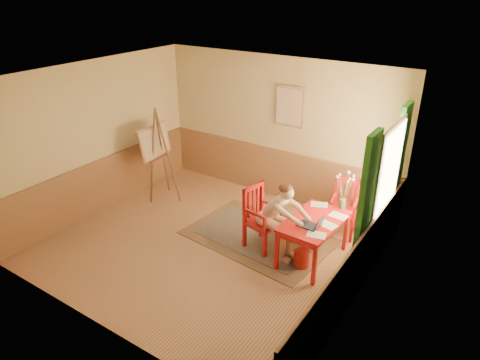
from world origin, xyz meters
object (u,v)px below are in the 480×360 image
Objects in this scene: chair_back at (344,208)px; figure at (277,215)px; easel at (156,145)px; laptop at (312,225)px; table at (314,225)px; chair_left at (261,218)px.

chair_back is 1.37m from figure.
laptop is at bearing -8.47° from easel.
laptop is at bearing -5.55° from figure.
table is at bearing -95.97° from chair_back.
figure is 3.01m from easel.
laptop reaches higher than table.
chair_back is 0.53× the size of easel.
easel is at bearing 174.89° from table.
chair_back is 3.73m from easel.
chair_left is at bearing -130.95° from chair_back.
chair_left is 2.78× the size of laptop.
chair_back is at bearing 60.66° from figure.
easel is at bearing 170.77° from chair_left.
chair_back is (0.11, 1.02, -0.14)m from table.
table is at bearing 104.69° from laptop.
chair_left is at bearing -9.23° from easel.
chair_left is 1.51m from chair_back.
easel reaches higher than chair_back.
easel is at bearing 170.93° from figure.
table is 3.55m from easel.
chair_left is at bearing 172.27° from figure.
chair_left is 0.83× the size of figure.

